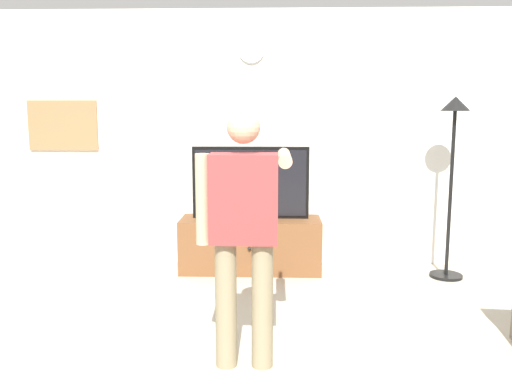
{
  "coord_description": "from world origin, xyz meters",
  "views": [
    {
      "loc": [
        0.1,
        -2.87,
        1.69
      ],
      "look_at": [
        -0.05,
        1.2,
        1.05
      ],
      "focal_mm": 37.97,
      "sensor_mm": 36.0,
      "label": 1
    }
  ],
  "objects_px": {
    "television": "(251,183)",
    "floor_lamp": "(453,150)",
    "person_standing_nearer_lamp": "(244,224)",
    "wall_clock": "(251,50)",
    "framed_picture": "(63,125)",
    "tv_stand": "(251,245)"
  },
  "relations": [
    {
      "from": "framed_picture",
      "to": "television",
      "type": "bearing_deg",
      "value": -6.99
    },
    {
      "from": "television",
      "to": "framed_picture",
      "type": "relative_size",
      "value": 1.6
    },
    {
      "from": "wall_clock",
      "to": "person_standing_nearer_lamp",
      "type": "bearing_deg",
      "value": -88.72
    },
    {
      "from": "tv_stand",
      "to": "person_standing_nearer_lamp",
      "type": "bearing_deg",
      "value": -88.54
    },
    {
      "from": "television",
      "to": "person_standing_nearer_lamp",
      "type": "bearing_deg",
      "value": -88.58
    },
    {
      "from": "floor_lamp",
      "to": "wall_clock",
      "type": "bearing_deg",
      "value": 167.09
    },
    {
      "from": "television",
      "to": "floor_lamp",
      "type": "bearing_deg",
      "value": -6.05
    },
    {
      "from": "television",
      "to": "floor_lamp",
      "type": "relative_size",
      "value": 0.67
    },
    {
      "from": "television",
      "to": "floor_lamp",
      "type": "xyz_separation_m",
      "value": [
        1.98,
        -0.21,
        0.36
      ]
    },
    {
      "from": "framed_picture",
      "to": "floor_lamp",
      "type": "height_order",
      "value": "floor_lamp"
    },
    {
      "from": "tv_stand",
      "to": "framed_picture",
      "type": "bearing_deg",
      "value": 171.72
    },
    {
      "from": "framed_picture",
      "to": "person_standing_nearer_lamp",
      "type": "distance_m",
      "value": 3.22
    },
    {
      "from": "television",
      "to": "tv_stand",
      "type": "bearing_deg",
      "value": -90.0
    },
    {
      "from": "tv_stand",
      "to": "wall_clock",
      "type": "height_order",
      "value": "wall_clock"
    },
    {
      "from": "framed_picture",
      "to": "person_standing_nearer_lamp",
      "type": "height_order",
      "value": "framed_picture"
    },
    {
      "from": "floor_lamp",
      "to": "person_standing_nearer_lamp",
      "type": "bearing_deg",
      "value": -134.73
    },
    {
      "from": "framed_picture",
      "to": "person_standing_nearer_lamp",
      "type": "bearing_deg",
      "value": -49.08
    },
    {
      "from": "television",
      "to": "framed_picture",
      "type": "height_order",
      "value": "framed_picture"
    },
    {
      "from": "tv_stand",
      "to": "framed_picture",
      "type": "distance_m",
      "value": 2.39
    },
    {
      "from": "tv_stand",
      "to": "person_standing_nearer_lamp",
      "type": "distance_m",
      "value": 2.21
    },
    {
      "from": "tv_stand",
      "to": "framed_picture",
      "type": "xyz_separation_m",
      "value": [
        -2.03,
        0.3,
        1.22
      ]
    },
    {
      "from": "television",
      "to": "wall_clock",
      "type": "relative_size",
      "value": 4.44
    }
  ]
}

